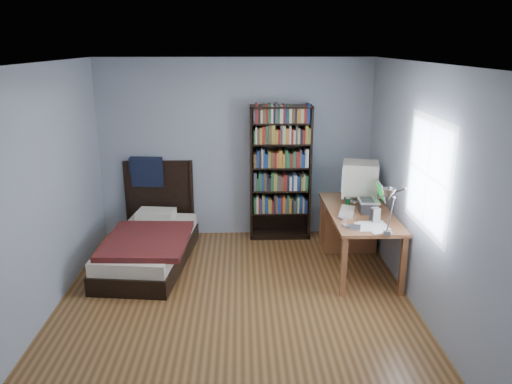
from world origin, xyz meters
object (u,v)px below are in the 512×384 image
(desk_lamp, at_px, (389,199))
(bookshelf, at_px, (280,173))
(speaker, at_px, (375,215))
(bed, at_px, (150,242))
(laptop, at_px, (370,204))
(crt_monitor, at_px, (359,179))
(keyboard, at_px, (347,212))
(soda_can, at_px, (348,202))
(desk, at_px, (351,223))

(desk_lamp, height_order, bookshelf, bookshelf)
(speaker, distance_m, bed, 2.81)
(desk_lamp, bearing_deg, bookshelf, 111.24)
(laptop, distance_m, desk_lamp, 1.22)
(crt_monitor, bearing_deg, keyboard, -116.48)
(laptop, height_order, soda_can, laptop)
(desk_lamp, xyz_separation_m, bed, (-2.57, 1.43, -1.00))
(speaker, height_order, bed, bed)
(laptop, bearing_deg, bed, 173.83)
(soda_can, distance_m, bookshelf, 1.17)
(desk_lamp, relative_size, bed, 0.32)
(desk_lamp, relative_size, bookshelf, 0.35)
(crt_monitor, distance_m, bookshelf, 1.14)
(desk_lamp, bearing_deg, speaker, 82.33)
(laptop, height_order, speaker, laptop)
(desk_lamp, height_order, speaker, desk_lamp)
(speaker, xyz_separation_m, bed, (-2.68, 0.64, -0.55))
(speaker, xyz_separation_m, soda_can, (-0.19, 0.57, -0.03))
(desk, relative_size, keyboard, 3.72)
(speaker, distance_m, soda_can, 0.60)
(crt_monitor, bearing_deg, speaker, -89.15)
(desk, bearing_deg, bookshelf, 145.42)
(laptop, relative_size, keyboard, 0.87)
(bookshelf, bearing_deg, bed, -155.18)
(laptop, xyz_separation_m, bed, (-2.70, 0.29, -0.57))
(soda_can, xyz_separation_m, bookshelf, (-0.78, 0.86, 0.16))
(laptop, distance_m, bookshelf, 1.47)
(laptop, bearing_deg, speaker, -93.21)
(crt_monitor, relative_size, bed, 0.26)
(laptop, height_order, desk_lamp, desk_lamp)
(crt_monitor, height_order, laptop, crt_monitor)
(crt_monitor, bearing_deg, desk_lamp, -93.40)
(desk_lamp, bearing_deg, desk, 89.18)
(desk, distance_m, bookshelf, 1.20)
(desk, height_order, bed, bed)
(bookshelf, bearing_deg, speaker, -55.80)
(desk_lamp, height_order, soda_can, desk_lamp)
(speaker, bearing_deg, soda_can, 96.85)
(keyboard, relative_size, soda_can, 3.99)
(bookshelf, bearing_deg, crt_monitor, -32.90)
(soda_can, relative_size, bookshelf, 0.06)
(laptop, relative_size, bookshelf, 0.20)
(laptop, distance_m, speaker, 0.34)
(bed, bearing_deg, bookshelf, 24.82)
(laptop, relative_size, speaker, 2.21)
(crt_monitor, relative_size, laptop, 1.44)
(desk_lamp, bearing_deg, keyboard, 97.31)
(desk, height_order, crt_monitor, crt_monitor)
(laptop, relative_size, soda_can, 3.49)
(crt_monitor, xyz_separation_m, keyboard, (-0.24, -0.48, -0.28))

